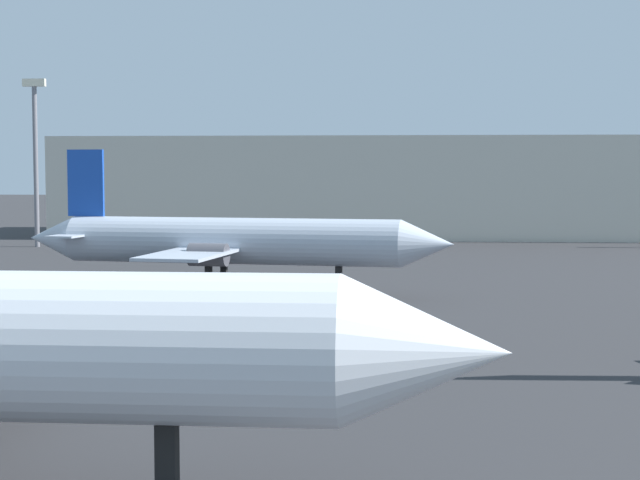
% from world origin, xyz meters
% --- Properties ---
extents(airplane_far_left, '(28.90, 19.09, 9.47)m').
position_xyz_m(airplane_far_left, '(-14.03, 53.83, 3.47)').
color(airplane_far_left, '#B2BCCC').
rests_on(airplane_far_left, ground_plane).
extents(light_mast_left, '(2.40, 0.50, 17.57)m').
position_xyz_m(light_mast_left, '(-40.80, 91.06, 10.02)').
color(light_mast_left, slate).
rests_on(light_mast_left, ground_plane).
extents(terminal_building, '(80.05, 24.48, 11.99)m').
position_xyz_m(terminal_building, '(-3.59, 113.78, 5.99)').
color(terminal_building, beige).
rests_on(terminal_building, ground_plane).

